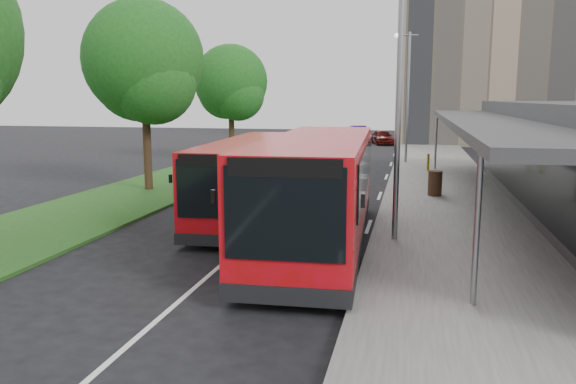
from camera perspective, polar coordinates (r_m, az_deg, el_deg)
name	(u,v)px	position (r m, az deg, el deg)	size (l,w,h in m)	color
ground	(235,253)	(15.45, -5.39, -6.20)	(120.00, 120.00, 0.00)	black
pavement	(436,168)	(34.40, 14.79, 2.39)	(5.00, 80.00, 0.15)	slate
grass_verge	(227,163)	(36.29, -6.19, 2.97)	(5.00, 80.00, 0.10)	#194616
lane_centre_line	(322,177)	(29.79, 3.52, 1.48)	(0.12, 70.00, 0.01)	silver
kerb_dashes	(389,170)	(33.42, 10.22, 2.23)	(0.12, 56.00, 0.01)	silver
office_block	(522,44)	(57.11, 22.67, 13.69)	(22.00, 12.00, 18.00)	tan
tree_mid	(144,68)	(25.97, -14.39, 12.10)	(5.26, 5.26, 8.46)	#331F14
tree_far	(231,86)	(37.07, -5.82, 10.62)	(4.72, 4.72, 7.59)	#331F14
lamp_post_near	(396,78)	(16.14, 10.96, 11.29)	(1.44, 0.28, 8.00)	gray
lamp_post_far	(407,89)	(36.14, 11.97, 10.21)	(1.44, 0.28, 8.00)	gray
bus_main	(318,190)	(15.92, 3.08, 0.19)	(3.34, 11.10, 3.11)	#B9091C
bus_second	(253,178)	(19.72, -3.58, 1.42)	(3.03, 9.76, 2.72)	#B9091C
litter_bin	(435,183)	(24.13, 14.70, 0.87)	(0.57, 0.57, 1.03)	#372316
bollard	(428,162)	(32.31, 14.05, 2.94)	(0.15, 0.15, 0.94)	yellow
car_near	(382,137)	(51.81, 9.56, 5.54)	(1.57, 3.91, 1.33)	#550F0C
car_far	(359,132)	(57.90, 7.22, 6.02)	(1.44, 4.13, 1.36)	navy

